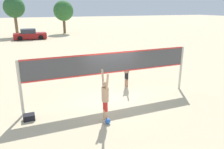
{
  "coord_description": "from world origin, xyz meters",
  "views": [
    {
      "loc": [
        -3.75,
        -9.07,
        4.32
      ],
      "look_at": [
        0.0,
        0.0,
        1.29
      ],
      "focal_mm": 35.0,
      "sensor_mm": 36.0,
      "label": 1
    }
  ],
  "objects_px": {
    "gear_bag": "(29,117)",
    "tree_right_cluster": "(63,11)",
    "tree_left_cluster": "(14,8)",
    "player_blocker": "(127,69)",
    "volleyball_net": "(112,67)",
    "player_spiker": "(105,96)",
    "volleyball": "(108,121)",
    "parked_car_mid": "(30,35)"
  },
  "relations": [
    {
      "from": "volleyball_net",
      "to": "gear_bag",
      "type": "height_order",
      "value": "volleyball_net"
    },
    {
      "from": "volleyball_net",
      "to": "tree_left_cluster",
      "type": "height_order",
      "value": "tree_left_cluster"
    },
    {
      "from": "volleyball_net",
      "to": "gear_bag",
      "type": "relative_size",
      "value": 18.49
    },
    {
      "from": "player_spiker",
      "to": "volleyball",
      "type": "distance_m",
      "value": 1.0
    },
    {
      "from": "player_blocker",
      "to": "player_spiker",
      "type": "bearing_deg",
      "value": -37.7
    },
    {
      "from": "volleyball_net",
      "to": "player_blocker",
      "type": "xyz_separation_m",
      "value": [
        1.5,
        1.48,
        -0.64
      ]
    },
    {
      "from": "parked_car_mid",
      "to": "tree_right_cluster",
      "type": "relative_size",
      "value": 0.8
    },
    {
      "from": "player_blocker",
      "to": "tree_right_cluster",
      "type": "xyz_separation_m",
      "value": [
        1.85,
        28.23,
        2.7
      ]
    },
    {
      "from": "player_blocker",
      "to": "volleyball",
      "type": "distance_m",
      "value": 4.44
    },
    {
      "from": "volleyball_net",
      "to": "gear_bag",
      "type": "bearing_deg",
      "value": -171.7
    },
    {
      "from": "player_spiker",
      "to": "volleyball",
      "type": "relative_size",
      "value": 9.54
    },
    {
      "from": "gear_bag",
      "to": "tree_left_cluster",
      "type": "relative_size",
      "value": 0.07
    },
    {
      "from": "gear_bag",
      "to": "tree_right_cluster",
      "type": "bearing_deg",
      "value": 76.65
    },
    {
      "from": "player_spiker",
      "to": "volleyball",
      "type": "xyz_separation_m",
      "value": [
        -0.0,
        -0.26,
        -0.97
      ]
    },
    {
      "from": "player_spiker",
      "to": "gear_bag",
      "type": "xyz_separation_m",
      "value": [
        -2.8,
        1.23,
        -0.96
      ]
    },
    {
      "from": "volleyball",
      "to": "player_blocker",
      "type": "bearing_deg",
      "value": 54.39
    },
    {
      "from": "gear_bag",
      "to": "parked_car_mid",
      "type": "xyz_separation_m",
      "value": [
        1.2,
        24.56,
        0.53
      ]
    },
    {
      "from": "player_spiker",
      "to": "gear_bag",
      "type": "height_order",
      "value": "player_spiker"
    },
    {
      "from": "player_blocker",
      "to": "volleyball_net",
      "type": "bearing_deg",
      "value": -45.44
    },
    {
      "from": "player_spiker",
      "to": "parked_car_mid",
      "type": "bearing_deg",
      "value": 3.54
    },
    {
      "from": "tree_right_cluster",
      "to": "volleyball_net",
      "type": "bearing_deg",
      "value": -96.44
    },
    {
      "from": "tree_right_cluster",
      "to": "tree_left_cluster",
      "type": "bearing_deg",
      "value": -171.09
    },
    {
      "from": "volleyball_net",
      "to": "player_spiker",
      "type": "bearing_deg",
      "value": -119.81
    },
    {
      "from": "volleyball_net",
      "to": "volleyball",
      "type": "distance_m",
      "value": 2.79
    },
    {
      "from": "parked_car_mid",
      "to": "volleyball",
      "type": "bearing_deg",
      "value": -85.76
    },
    {
      "from": "parked_car_mid",
      "to": "tree_left_cluster",
      "type": "xyz_separation_m",
      "value": [
        -1.64,
        4.51,
        3.64
      ]
    },
    {
      "from": "gear_bag",
      "to": "parked_car_mid",
      "type": "distance_m",
      "value": 24.59
    },
    {
      "from": "player_spiker",
      "to": "volleyball_net",
      "type": "bearing_deg",
      "value": -29.81
    },
    {
      "from": "player_spiker",
      "to": "tree_left_cluster",
      "type": "height_order",
      "value": "tree_left_cluster"
    },
    {
      "from": "parked_car_mid",
      "to": "volleyball_net",
      "type": "bearing_deg",
      "value": -83.02
    },
    {
      "from": "gear_bag",
      "to": "tree_right_cluster",
      "type": "height_order",
      "value": "tree_right_cluster"
    },
    {
      "from": "player_spiker",
      "to": "player_blocker",
      "type": "xyz_separation_m",
      "value": [
        2.53,
        3.27,
        -0.03
      ]
    },
    {
      "from": "player_spiker",
      "to": "tree_left_cluster",
      "type": "bearing_deg",
      "value": 6.1
    },
    {
      "from": "parked_car_mid",
      "to": "tree_right_cluster",
      "type": "distance_m",
      "value": 8.82
    },
    {
      "from": "gear_bag",
      "to": "tree_right_cluster",
      "type": "distance_m",
      "value": 31.31
    },
    {
      "from": "player_spiker",
      "to": "parked_car_mid",
      "type": "xyz_separation_m",
      "value": [
        -1.6,
        25.79,
        -0.43
      ]
    },
    {
      "from": "gear_bag",
      "to": "parked_car_mid",
      "type": "height_order",
      "value": "parked_car_mid"
    },
    {
      "from": "gear_bag",
      "to": "parked_car_mid",
      "type": "relative_size",
      "value": 0.1
    },
    {
      "from": "volleyball",
      "to": "parked_car_mid",
      "type": "distance_m",
      "value": 26.11
    },
    {
      "from": "parked_car_mid",
      "to": "player_blocker",
      "type": "bearing_deg",
      "value": -78.89
    },
    {
      "from": "volleyball",
      "to": "gear_bag",
      "type": "bearing_deg",
      "value": 151.91
    },
    {
      "from": "volleyball_net",
      "to": "tree_right_cluster",
      "type": "relative_size",
      "value": 1.5
    }
  ]
}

